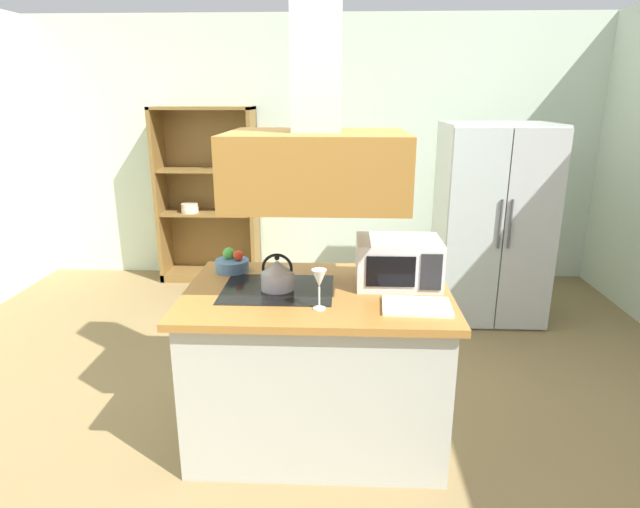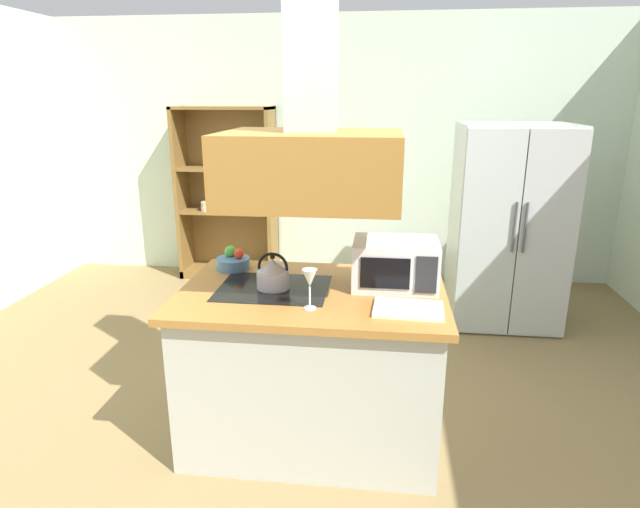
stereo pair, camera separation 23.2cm
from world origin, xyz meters
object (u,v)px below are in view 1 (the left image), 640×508
refrigerator (491,223)px  dish_cabinet (209,205)px  cutting_board (417,306)px  kettle (277,275)px  microwave (398,262)px  wine_glass_on_counter (319,280)px  fruit_bowl (232,263)px

refrigerator → dish_cabinet: (-2.72, 0.93, -0.05)m
refrigerator → cutting_board: bearing=-113.9°
kettle → refrigerator: bearing=48.3°
microwave → wine_glass_on_counter: 0.57m
dish_cabinet → wine_glass_on_counter: size_ratio=8.78×
refrigerator → fruit_bowl: (-1.96, -1.54, 0.10)m
dish_cabinet → microwave: bearing=-56.8°
microwave → dish_cabinet: bearing=123.2°
cutting_board → fruit_bowl: size_ratio=1.67×
microwave → wine_glass_on_counter: (-0.42, -0.38, 0.02)m
kettle → fruit_bowl: size_ratio=1.00×
fruit_bowl → wine_glass_on_counter: bearing=-46.0°
microwave → wine_glass_on_counter: bearing=-138.0°
dish_cabinet → microwave: size_ratio=3.93×
refrigerator → kettle: (-1.64, -1.84, 0.14)m
refrigerator → fruit_bowl: bearing=-141.8°
refrigerator → kettle: bearing=-131.7°
microwave → fruit_bowl: bearing=169.0°
wine_glass_on_counter → refrigerator: bearing=56.3°
cutting_board → microwave: 0.37m
dish_cabinet → cutting_board: size_ratio=5.32×
dish_cabinet → fruit_bowl: dish_cabinet is taller
wine_glass_on_counter → fruit_bowl: (-0.55, 0.57, -0.11)m
refrigerator → microwave: size_ratio=3.70×
cutting_board → fruit_bowl: fruit_bowl is taller
kettle → wine_glass_on_counter: same height
kettle → microwave: 0.67m
dish_cabinet → fruit_bowl: bearing=-72.9°
cutting_board → wine_glass_on_counter: size_ratio=1.65×
refrigerator → dish_cabinet: size_ratio=0.94×
cutting_board → fruit_bowl: 1.17m
cutting_board → fruit_bowl: (-1.04, 0.54, 0.04)m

